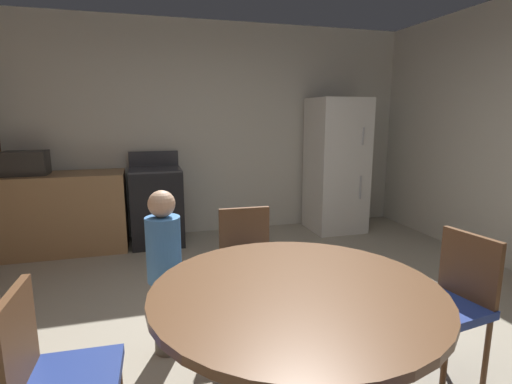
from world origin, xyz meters
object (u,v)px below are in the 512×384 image
chair_north (247,260)px  dining_table (296,317)px  chair_east (453,297)px  refrigerator (336,165)px  microwave (26,163)px  chair_west (52,373)px  oven_range (157,206)px  person_child (165,269)px

chair_north → dining_table: bearing=0.0°
dining_table → chair_east: chair_east is taller
refrigerator → microwave: bearing=179.2°
chair_west → chair_north: (1.10, 1.02, 0.00)m
oven_range → refrigerator: size_ratio=0.62×
dining_table → person_child: bearing=122.6°
chair_east → person_child: 1.76m
microwave → chair_east: (2.92, -3.05, -0.53)m
dining_table → microwave: bearing=120.3°
dining_table → chair_north: (0.04, 1.06, -0.11)m
oven_range → microwave: 1.47m
microwave → person_child: microwave is taller
oven_range → microwave: microwave is taller
oven_range → chair_west: size_ratio=1.26×
oven_range → chair_north: 2.22m
dining_table → chair_north: chair_north is taller
microwave → oven_range: bearing=0.2°
refrigerator → chair_west: refrigerator is taller
dining_table → refrigerator: bearing=59.8°
dining_table → chair_east: size_ratio=1.56×
refrigerator → microwave: 3.71m
chair_north → person_child: (-0.60, -0.19, 0.08)m
oven_range → chair_north: size_ratio=1.26×
refrigerator → microwave: refrigerator is taller
chair_north → refrigerator: bearing=141.8°
oven_range → microwave: size_ratio=2.50×
oven_range → microwave: bearing=-179.8°
dining_table → person_child: (-0.55, 0.87, -0.03)m
chair_east → person_child: person_child is taller
microwave → chair_west: 3.31m
chair_west → chair_east: same height
oven_range → refrigerator: bearing=-1.3°
oven_range → refrigerator: (2.35, -0.05, 0.41)m
dining_table → person_child: person_child is taller
refrigerator → dining_table: size_ratio=1.30×
chair_west → chair_east: bearing=5.3°
person_child → chair_east: bearing=33.5°
microwave → dining_table: (1.87, -3.21, -0.42)m
refrigerator → chair_west: bearing=-132.9°
microwave → chair_east: 4.26m
refrigerator → chair_west: 4.27m
microwave → chair_north: size_ratio=0.51×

